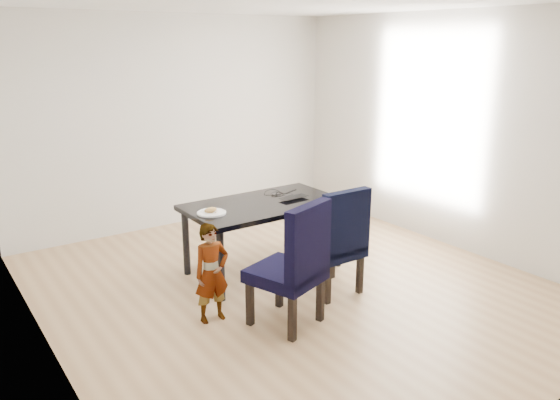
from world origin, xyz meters
TOP-DOWN VIEW (x-y plane):
  - floor at (0.00, 0.00)m, footprint 4.50×5.00m
  - wall_back at (0.00, 2.50)m, footprint 4.50×0.01m
  - wall_front at (0.00, -2.50)m, footprint 4.50×0.01m
  - wall_left at (-2.25, 0.00)m, footprint 0.01×5.00m
  - wall_right at (2.25, 0.00)m, footprint 0.01×5.00m
  - dining_table at (0.00, 0.50)m, footprint 1.60×0.90m
  - chair_left at (-0.47, -0.56)m, footprint 0.68×0.69m
  - chair_right at (0.26, -0.28)m, footprint 0.52×0.54m
  - child at (-0.96, -0.15)m, footprint 0.33×0.22m
  - plate at (-0.62, 0.47)m, footprint 0.29×0.29m
  - sandwich at (-0.63, 0.47)m, footprint 0.14×0.09m
  - laptop at (0.34, 0.47)m, footprint 0.33×0.23m
  - cable_tangle at (0.29, 0.66)m, footprint 0.17×0.17m

SIDE VIEW (x-z plane):
  - floor at x=0.00m, z-range -0.01..0.00m
  - dining_table at x=0.00m, z-range 0.00..0.75m
  - child at x=-0.96m, z-range 0.00..0.88m
  - chair_right at x=0.26m, z-range 0.00..1.06m
  - chair_left at x=-0.47m, z-range 0.00..1.11m
  - cable_tangle at x=0.29m, z-range 0.75..0.76m
  - plate at x=-0.62m, z-range 0.75..0.77m
  - laptop at x=0.34m, z-range 0.75..0.78m
  - sandwich at x=-0.63m, z-range 0.77..0.82m
  - wall_back at x=0.00m, z-range 0.00..2.70m
  - wall_front at x=0.00m, z-range 0.00..2.70m
  - wall_left at x=-2.25m, z-range 0.00..2.70m
  - wall_right at x=2.25m, z-range 0.00..2.70m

